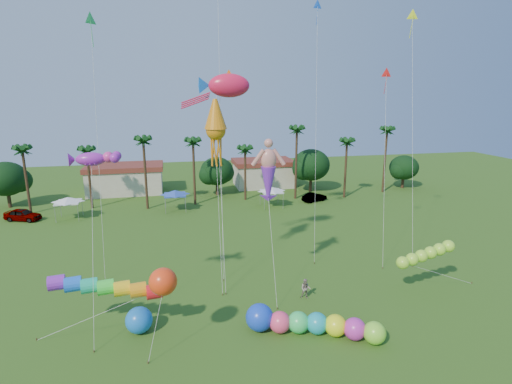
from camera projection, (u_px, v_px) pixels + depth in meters
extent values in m
plane|color=#285116|center=(292.00, 378.00, 23.68)|extent=(160.00, 160.00, 0.00)
cylinder|color=#3A2819|center=(27.00, 182.00, 55.18)|extent=(0.36, 0.36, 9.00)
cylinder|color=#3A2819|center=(90.00, 180.00, 57.84)|extent=(0.36, 0.36, 8.50)
cylinder|color=#3A2819|center=(146.00, 175.00, 57.41)|extent=(0.36, 0.36, 10.00)
cylinder|color=#3A2819|center=(194.00, 174.00, 59.86)|extent=(0.36, 0.36, 9.50)
cylinder|color=#3A2819|center=(245.00, 175.00, 62.64)|extent=(0.36, 0.36, 8.00)
cylinder|color=#3A2819|center=(296.00, 165.00, 62.98)|extent=(0.36, 0.36, 11.00)
cylinder|color=#3A2819|center=(346.00, 170.00, 63.92)|extent=(0.36, 0.36, 9.00)
cylinder|color=#3A2819|center=(385.00, 162.00, 67.28)|extent=(0.36, 0.36, 10.50)
sphere|color=#113814|center=(6.00, 179.00, 58.19)|extent=(5.88, 5.88, 5.88)
sphere|color=#113814|center=(217.00, 171.00, 65.60)|extent=(5.46, 5.46, 5.46)
sphere|color=#113814|center=(311.00, 165.00, 67.80)|extent=(6.30, 6.30, 6.30)
sphere|color=#113814|center=(404.00, 167.00, 70.58)|extent=(5.04, 5.04, 5.04)
cube|color=beige|center=(126.00, 181.00, 67.74)|extent=(12.00, 7.00, 4.00)
cube|color=beige|center=(263.00, 175.00, 72.69)|extent=(10.00, 7.00, 4.00)
pyramid|color=white|center=(68.00, 199.00, 53.05)|extent=(3.00, 3.00, 0.60)
pyramid|color=blue|center=(175.00, 192.00, 56.88)|extent=(3.00, 3.00, 0.60)
pyramid|color=white|center=(272.00, 189.00, 58.81)|extent=(3.00, 3.00, 0.60)
imported|color=#4C4C54|center=(23.00, 215.00, 52.94)|extent=(5.09, 3.44, 1.61)
imported|color=#4C4C54|center=(314.00, 197.00, 62.41)|extent=(4.34, 2.82, 1.35)
imported|color=gray|center=(306.00, 289.00, 32.77)|extent=(1.01, 0.91, 1.70)
sphere|color=#FF4373|center=(280.00, 322.00, 28.11)|extent=(1.55, 1.55, 1.55)
sphere|color=#34DE65|center=(298.00, 322.00, 28.09)|extent=(1.55, 1.55, 1.55)
sphere|color=#1AA3B8|center=(317.00, 323.00, 27.98)|extent=(1.55, 1.55, 1.55)
sphere|color=#EFFF1A|center=(336.00, 326.00, 27.71)|extent=(1.55, 1.55, 1.55)
sphere|color=#CC30B2|center=(355.00, 329.00, 27.31)|extent=(1.55, 1.55, 1.55)
sphere|color=#89EC34|center=(375.00, 333.00, 26.85)|extent=(1.55, 1.55, 1.55)
sphere|color=blue|center=(260.00, 317.00, 28.32)|extent=(2.58, 2.58, 1.97)
sphere|color=blue|center=(139.00, 320.00, 28.06)|extent=(1.88, 1.88, 1.88)
cylinder|color=red|center=(126.00, 294.00, 26.80)|extent=(7.54, 1.23, 1.01)
cylinder|color=silver|center=(95.00, 316.00, 27.26)|extent=(8.08, 1.09, 3.35)
cylinder|color=brown|center=(37.00, 339.00, 27.32)|extent=(0.08, 0.08, 0.16)
ellipsoid|color=#A5F035|center=(403.00, 263.00, 32.72)|extent=(5.76, 2.69, 1.25)
cylinder|color=silver|center=(439.00, 274.00, 34.11)|extent=(7.47, 0.58, 2.97)
cylinder|color=brown|center=(472.00, 283.00, 35.48)|extent=(0.08, 0.08, 0.16)
sphere|color=#FF3E14|center=(163.00, 282.00, 24.52)|extent=(2.04, 2.04, 1.74)
cylinder|color=silver|center=(156.00, 323.00, 24.75)|extent=(1.22, 0.60, 5.20)
cylinder|color=brown|center=(148.00, 362.00, 24.96)|extent=(0.08, 0.08, 0.16)
cylinder|color=silver|center=(273.00, 241.00, 31.81)|extent=(0.14, 3.69, 10.05)
cylinder|color=brown|center=(277.00, 308.00, 31.24)|extent=(0.08, 0.08, 0.16)
ellipsoid|color=#F21A47|center=(229.00, 86.00, 34.04)|extent=(5.61, 3.19, 2.22)
cylinder|color=silver|center=(227.00, 189.00, 33.81)|extent=(1.27, 4.58, 17.11)
cylinder|color=brown|center=(226.00, 294.00, 33.56)|extent=(0.08, 0.08, 0.16)
cylinder|color=silver|center=(220.00, 123.00, 35.40)|extent=(0.76, 5.51, 27.87)
cylinder|color=brown|center=(223.00, 280.00, 36.05)|extent=(0.08, 0.08, 0.16)
cone|color=orange|center=(216.00, 130.00, 33.76)|extent=(2.19, 2.19, 5.42)
cylinder|color=silver|center=(219.00, 212.00, 33.60)|extent=(0.20, 3.73, 13.43)
cylinder|color=brown|center=(223.00, 294.00, 33.41)|extent=(0.08, 0.08, 0.16)
ellipsoid|color=purple|center=(91.00, 159.00, 26.88)|extent=(3.79, 2.77, 1.32)
cylinder|color=silver|center=(92.00, 254.00, 26.47)|extent=(0.30, 3.90, 12.15)
cylinder|color=brown|center=(94.00, 351.00, 26.05)|extent=(0.08, 0.08, 0.16)
cone|color=red|center=(386.00, 74.00, 37.84)|extent=(1.15, 0.33, 1.14)
cylinder|color=silver|center=(385.00, 172.00, 38.18)|extent=(0.98, 3.73, 18.28)
cylinder|color=brown|center=(383.00, 268.00, 38.51)|extent=(0.08, 0.08, 0.16)
cone|color=#E3F919|center=(413.00, 16.00, 38.05)|extent=(1.24, 0.59, 1.22)
cylinder|color=silver|center=(413.00, 143.00, 38.48)|extent=(0.74, 4.95, 23.67)
cylinder|color=brown|center=(413.00, 266.00, 38.90)|extent=(0.08, 0.08, 0.16)
cone|color=#30CE5E|center=(91.00, 20.00, 33.84)|extent=(1.09, 1.18, 1.33)
cylinder|color=silver|center=(98.00, 154.00, 34.94)|extent=(0.33, 3.34, 22.54)
cylinder|color=brown|center=(105.00, 280.00, 36.03)|extent=(0.08, 0.08, 0.16)
cone|color=blue|center=(318.00, 5.00, 37.31)|extent=(1.08, 0.45, 1.06)
cylinder|color=silver|center=(316.00, 138.00, 38.46)|extent=(0.78, 3.62, 24.47)
cylinder|color=brown|center=(314.00, 263.00, 39.60)|extent=(0.08, 0.08, 0.16)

